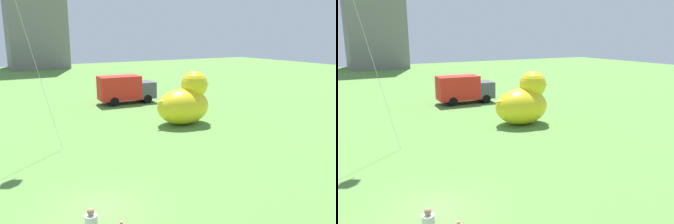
{
  "view_description": "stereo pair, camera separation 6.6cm",
  "coord_description": "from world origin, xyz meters",
  "views": [
    {
      "loc": [
        -3.72,
        -12.25,
        6.95
      ],
      "look_at": [
        4.98,
        3.04,
        2.88
      ],
      "focal_mm": 35.95,
      "sensor_mm": 36.0,
      "label": 1
    },
    {
      "loc": [
        -3.67,
        -12.28,
        6.95
      ],
      "look_at": [
        4.98,
        3.04,
        2.88
      ],
      "focal_mm": 35.95,
      "sensor_mm": 36.0,
      "label": 2
    }
  ],
  "objects": [
    {
      "name": "box_truck",
      "position": [
        9.39,
        19.66,
        1.44
      ],
      "size": [
        5.9,
        2.74,
        2.85
      ],
      "color": "red",
      "rests_on": "ground"
    },
    {
      "name": "giant_inflatable_duck",
      "position": [
        10.32,
        9.7,
        1.76
      ],
      "size": [
        5.0,
        3.21,
        4.15
      ],
      "color": "yellow",
      "rests_on": "ground"
    },
    {
      "name": "ground_plane",
      "position": [
        0.0,
        0.0,
        0.0
      ],
      "size": [
        140.0,
        140.0,
        0.0
      ],
      "primitive_type": "plane",
      "color": "#5A8A3E"
    }
  ]
}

